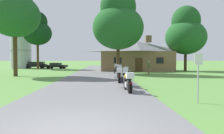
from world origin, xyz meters
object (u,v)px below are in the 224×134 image
motorcycle_yellow_nearest_to_camera (128,82)px  motorcycle_yellow_second_in_row (126,78)px  motorcycle_silver_fourth_in_row (119,73)px  parked_black_sedan_far_left (56,66)px  tree_left_far (37,30)px  metal_silo_distant (21,48)px  metal_signpost_roadside (198,72)px  tree_by_lodge_front (118,22)px  motorcycle_yellow_farthest_in_row (117,70)px  motorcycle_orange_fifth_in_row (118,72)px  bystander_olive_shirt_near_lodge (149,67)px  motorcycle_blue_third_in_row (119,75)px  tree_right_of_lodge (186,32)px  parked_black_suv_far_left (36,65)px  tree_left_near (15,10)px

motorcycle_yellow_nearest_to_camera → motorcycle_yellow_second_in_row: (0.12, 2.33, -0.01)m
motorcycle_silver_fourth_in_row → parked_black_sedan_far_left: bearing=121.9°
tree_left_far → metal_silo_distant: 7.33m
metal_signpost_roadside → tree_by_lodge_front: (-2.12, 19.14, 5.43)m
motorcycle_yellow_farthest_in_row → motorcycle_yellow_second_in_row: bearing=-91.7°
motorcycle_yellow_farthest_in_row → tree_left_far: (-13.95, 17.00, 6.83)m
motorcycle_yellow_nearest_to_camera → motorcycle_orange_fifth_in_row: same height
bystander_olive_shirt_near_lodge → metal_signpost_roadside: size_ratio=0.79×
metal_silo_distant → tree_left_far: bearing=-43.0°
tree_by_lodge_front → metal_signpost_roadside: bearing=-83.7°
metal_signpost_roadside → motorcycle_blue_third_in_row: bearing=109.3°
tree_right_of_lodge → parked_black_suv_far_left: bearing=156.2°
tree_left_near → motorcycle_yellow_nearest_to_camera: bearing=-47.8°
motorcycle_yellow_nearest_to_camera → parked_black_sedan_far_left: bearing=105.5°
bystander_olive_shirt_near_lodge → tree_right_of_lodge: tree_right_of_lodge is taller
motorcycle_yellow_second_in_row → motorcycle_orange_fifth_in_row: size_ratio=1.00×
motorcycle_orange_fifth_in_row → metal_signpost_roadside: (2.58, -12.89, 0.74)m
motorcycle_yellow_farthest_in_row → parked_black_suv_far_left: (-15.64, 21.17, 0.17)m
motorcycle_yellow_second_in_row → tree_left_far: 31.33m
motorcycle_silver_fourth_in_row → tree_left_far: tree_left_far is taller
motorcycle_yellow_second_in_row → metal_signpost_roadside: size_ratio=0.97×
tree_right_of_lodge → tree_by_lodge_front: (-11.13, -5.62, 0.64)m
bystander_olive_shirt_near_lodge → tree_left_near: bearing=78.2°
motorcycle_yellow_nearest_to_camera → parked_black_suv_far_left: size_ratio=0.44×
parked_black_suv_far_left → tree_left_far: bearing=-161.4°
tree_left_far → metal_silo_distant: size_ratio=1.28×
motorcycle_yellow_second_in_row → tree_left_near: bearing=145.7°
motorcycle_blue_third_in_row → tree_right_of_lodge: (11.80, 16.78, 5.53)m
motorcycle_orange_fifth_in_row → parked_black_suv_far_left: size_ratio=0.44×
motorcycle_orange_fifth_in_row → metal_silo_distant: 30.80m
motorcycle_orange_fifth_in_row → tree_right_of_lodge: bearing=45.8°
motorcycle_yellow_nearest_to_camera → parked_black_sedan_far_left: (-10.72, 31.21, 0.02)m
metal_silo_distant → bystander_olive_shirt_near_lodge: bearing=-39.4°
motorcycle_silver_fourth_in_row → motorcycle_yellow_farthest_in_row: 4.97m
bystander_olive_shirt_near_lodge → parked_black_sedan_far_left: size_ratio=0.38×
motorcycle_orange_fifth_in_row → metal_silo_distant: bearing=127.8°
tree_left_near → motorcycle_yellow_second_in_row: bearing=-41.5°
motorcycle_yellow_nearest_to_camera → tree_left_far: size_ratio=0.19×
motorcycle_yellow_nearest_to_camera → motorcycle_silver_fourth_in_row: 7.59m
tree_left_near → parked_black_suv_far_left: 22.86m
motorcycle_silver_fourth_in_row → motorcycle_blue_third_in_row: bearing=-87.1°
motorcycle_orange_fifth_in_row → motorcycle_yellow_farthest_in_row: 2.68m
tree_left_far → tree_right_of_lodge: (25.48, -7.80, -1.30)m
motorcycle_yellow_second_in_row → tree_left_far: tree_left_far is taller
motorcycle_blue_third_in_row → motorcycle_yellow_farthest_in_row: (0.27, 7.59, 0.00)m
motorcycle_orange_fifth_in_row → metal_signpost_roadside: metal_signpost_roadside is taller
tree_left_near → parked_black_suv_far_left: (-4.37, 21.46, -6.55)m
tree_left_far → motorcycle_silver_fourth_in_row: bearing=-57.7°
tree_by_lodge_front → parked_black_suv_far_left: 24.56m
motorcycle_yellow_nearest_to_camera → metal_silo_distant: 39.00m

